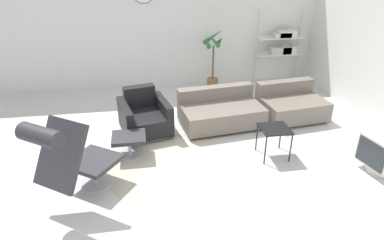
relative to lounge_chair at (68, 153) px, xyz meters
The scene contains 12 objects.
ground_plane 1.85m from the lounge_chair, 30.58° to the left, with size 12.00×12.00×0.00m, color silver.
wall_back 4.33m from the lounge_chair, 69.76° to the left, with size 12.00×0.09×2.80m.
round_rug 1.60m from the lounge_chair, 21.84° to the left, with size 2.00×2.00×0.01m.
lounge_chair is the anchor object (origin of this frame).
ottoman 1.24m from the lounge_chair, 54.82° to the left, with size 0.51×0.43×0.35m.
armchair_red 1.98m from the lounge_chair, 61.34° to the left, with size 0.94×0.99×0.75m.
couch_low 2.93m from the lounge_chair, 37.76° to the left, with size 1.52×1.04×0.63m.
couch_second 4.14m from the lounge_chair, 26.91° to the left, with size 1.24×1.00×0.63m.
side_table 2.92m from the lounge_chair, 12.10° to the left, with size 0.43×0.43×0.48m.
crt_television 4.24m from the lounge_chair, ahead, with size 0.60×0.61×0.56m.
potted_plant 4.42m from the lounge_chair, 54.90° to the left, with size 0.47×0.46×1.32m.
shelf_unit 5.63m from the lounge_chair, 41.72° to the left, with size 1.08×0.28×1.69m.
Camera 1 is at (-0.57, -4.51, 2.87)m, focal length 32.00 mm.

